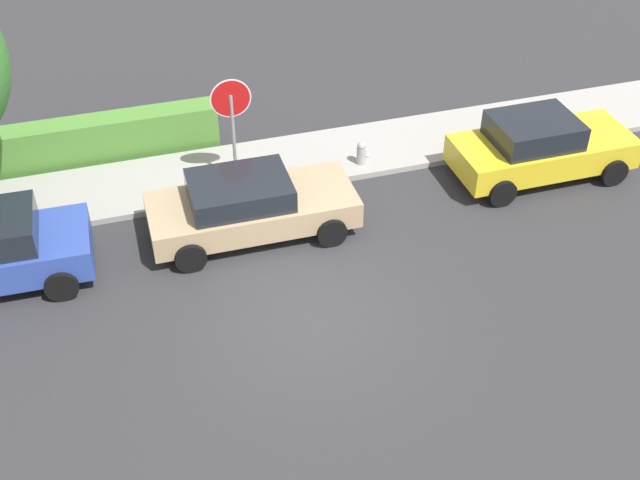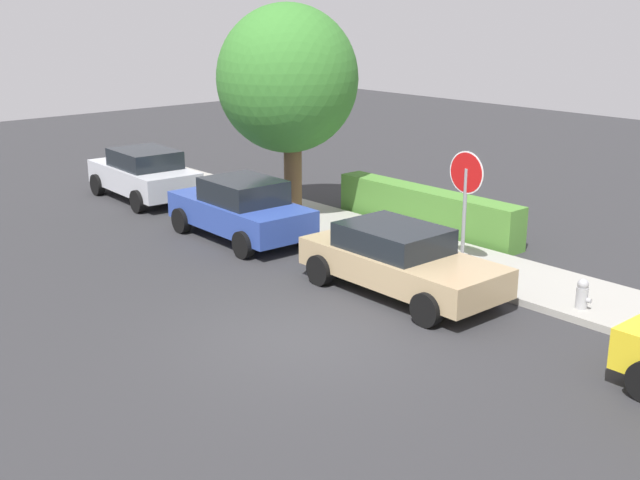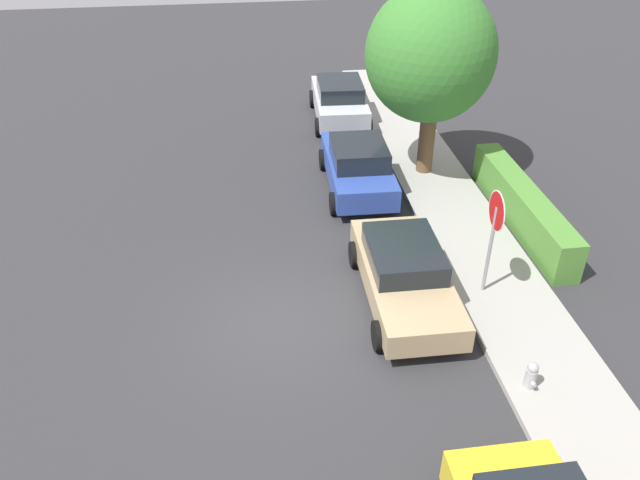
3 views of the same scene
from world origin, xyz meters
TOP-DOWN VIEW (x-y plane):
  - ground_plane at (0.00, 0.00)m, footprint 60.00×60.00m
  - sidewalk_curb at (0.00, 5.13)m, footprint 32.00×2.20m
  - stop_sign at (-0.36, 4.67)m, footprint 0.89×0.08m
  - parked_car_tan at (-0.46, 2.82)m, footprint 4.32×2.00m
  - parked_car_yellow at (6.41, 3.04)m, footprint 4.15×1.95m
  - fire_hydrant at (2.60, 4.49)m, footprint 0.30×0.22m
  - front_yard_hedge at (-3.20, 6.74)m, footprint 5.60×0.68m

SIDE VIEW (x-z plane):
  - ground_plane at x=0.00m, z-range 0.00..0.00m
  - sidewalk_curb at x=0.00m, z-range 0.00..0.14m
  - fire_hydrant at x=2.60m, z-range 0.00..0.72m
  - front_yard_hedge at x=-3.20m, z-range 0.00..1.07m
  - parked_car_tan at x=-0.46m, z-range 0.02..1.38m
  - parked_car_yellow at x=6.41m, z-range 0.00..1.51m
  - stop_sign at x=-0.36m, z-range 0.53..3.20m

